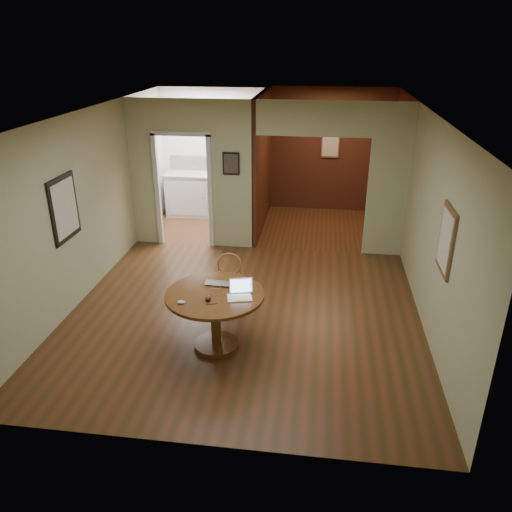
# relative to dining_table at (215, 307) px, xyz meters

# --- Properties ---
(floor) EXTENTS (5.00, 5.00, 0.00)m
(floor) POSITION_rel_dining_table_xyz_m (0.22, 0.80, -0.57)
(floor) COLOR #442E13
(floor) RESTS_ON ground
(room_shell) EXTENTS (5.20, 7.50, 5.00)m
(room_shell) POSITION_rel_dining_table_xyz_m (-0.25, 3.90, 0.72)
(room_shell) COLOR white
(room_shell) RESTS_ON ground
(dining_table) EXTENTS (1.23, 1.23, 0.77)m
(dining_table) POSITION_rel_dining_table_xyz_m (0.00, 0.00, 0.00)
(dining_table) COLOR brown
(dining_table) RESTS_ON ground
(chair) EXTENTS (0.41, 0.41, 0.89)m
(chair) POSITION_rel_dining_table_xyz_m (0.01, 0.89, -0.07)
(chair) COLOR #A86D3B
(chair) RESTS_ON ground
(open_laptop) EXTENTS (0.33, 0.32, 0.21)m
(open_laptop) POSITION_rel_dining_table_xyz_m (0.32, -0.02, 0.26)
(open_laptop) COLOR white
(open_laptop) RESTS_ON dining_table
(closed_laptop) EXTENTS (0.36, 0.24, 0.03)m
(closed_laptop) POSITION_rel_dining_table_xyz_m (-0.00, 0.18, 0.21)
(closed_laptop) COLOR silver
(closed_laptop) RESTS_ON dining_table
(mouse) EXTENTS (0.10, 0.06, 0.04)m
(mouse) POSITION_rel_dining_table_xyz_m (-0.34, -0.31, 0.22)
(mouse) COLOR white
(mouse) RESTS_ON dining_table
(wine_glass) EXTENTS (0.08, 0.08, 0.09)m
(wine_glass) POSITION_rel_dining_table_xyz_m (-0.04, -0.20, 0.24)
(wine_glass) COLOR white
(wine_glass) RESTS_ON dining_table
(pen) EXTENTS (0.12, 0.05, 0.01)m
(pen) POSITION_rel_dining_table_xyz_m (0.03, -0.28, 0.20)
(pen) COLOR #0C1156
(pen) RESTS_ON dining_table
(kitchen_cabinet) EXTENTS (2.06, 0.60, 0.94)m
(kitchen_cabinet) POSITION_rel_dining_table_xyz_m (-1.13, 5.00, -0.10)
(kitchen_cabinet) COLOR silver
(kitchen_cabinet) RESTS_ON ground
(grocery_bag) EXTENTS (0.30, 0.26, 0.29)m
(grocery_bag) POSITION_rel_dining_table_xyz_m (-0.74, 5.00, 0.52)
(grocery_bag) COLOR beige
(grocery_bag) RESTS_ON kitchen_cabinet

